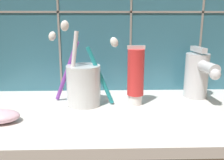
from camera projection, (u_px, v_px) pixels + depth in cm
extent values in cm
cube|color=silver|center=(128.00, 115.00, 53.48)|extent=(73.62, 31.64, 2.00)
cube|color=gray|center=(124.00, 12.00, 62.93)|extent=(83.62, 0.24, 0.50)
cylinder|color=silver|center=(84.00, 85.00, 55.82)|extent=(7.57, 7.57, 9.07)
cylinder|color=teal|center=(100.00, 76.00, 55.39)|extent=(6.21, 0.94, 13.08)
ellipsoid|color=white|center=(114.00, 42.00, 53.65)|extent=(2.42, 1.32, 2.68)
cylinder|color=purple|center=(67.00, 71.00, 57.21)|extent=(6.53, 3.11, 14.13)
ellipsoid|color=white|center=(52.00, 36.00, 56.28)|extent=(2.71, 2.05, 2.68)
cylinder|color=white|center=(73.00, 69.00, 53.59)|extent=(3.23, 1.50, 16.29)
ellipsoid|color=white|center=(65.00, 26.00, 51.06)|extent=(2.19, 1.67, 2.41)
cylinder|color=white|center=(135.00, 99.00, 56.99)|extent=(3.17, 3.17, 2.27)
cylinder|color=red|center=(136.00, 72.00, 55.45)|extent=(3.73, 3.73, 10.35)
cube|color=silver|center=(136.00, 47.00, 54.08)|extent=(3.91, 0.36, 0.80)
cylinder|color=silver|center=(196.00, 76.00, 61.12)|extent=(5.68, 5.68, 10.87)
cylinder|color=silver|center=(206.00, 67.00, 56.42)|extent=(3.40, 8.46, 2.55)
sphere|color=silver|center=(215.00, 74.00, 52.67)|extent=(2.38, 2.38, 2.38)
cube|color=silver|center=(199.00, 49.00, 59.55)|extent=(2.02, 6.11, 1.20)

